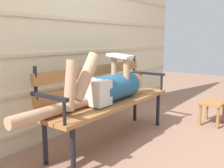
# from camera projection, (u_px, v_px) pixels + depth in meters

# --- Properties ---
(ground_plane) EXTENTS (12.00, 12.00, 0.00)m
(ground_plane) POSITION_uv_depth(u_px,v_px,m) (123.00, 144.00, 2.67)
(ground_plane) COLOR #936B56
(house_siding) EXTENTS (5.07, 0.08, 2.28)m
(house_siding) POSITION_uv_depth(u_px,v_px,m) (69.00, 36.00, 2.92)
(house_siding) COLOR beige
(house_siding) RESTS_ON ground
(park_bench) EXTENTS (1.74, 0.46, 0.88)m
(park_bench) POSITION_uv_depth(u_px,v_px,m) (107.00, 96.00, 2.71)
(park_bench) COLOR #9E6638
(park_bench) RESTS_ON ground
(reclining_person) EXTENTS (1.73, 0.27, 0.53)m
(reclining_person) POSITION_uv_depth(u_px,v_px,m) (108.00, 87.00, 2.59)
(reclining_person) COLOR #23567A
(footstool) EXTENTS (0.38, 0.27, 0.31)m
(footstool) POSITION_uv_depth(u_px,v_px,m) (213.00, 106.00, 3.28)
(footstool) COLOR #9E6638
(footstool) RESTS_ON ground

